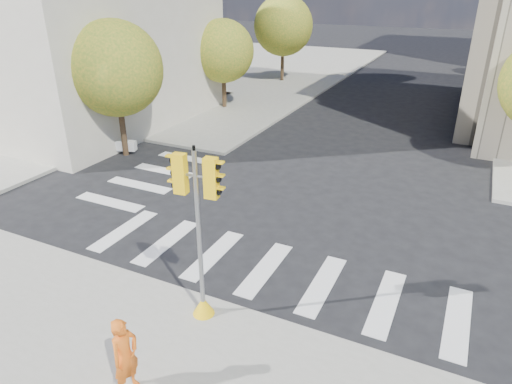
# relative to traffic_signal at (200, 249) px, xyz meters

# --- Properties ---
(ground) EXTENTS (160.00, 160.00, 0.00)m
(ground) POSITION_rel_traffic_signal_xyz_m (0.60, 4.67, -2.07)
(ground) COLOR black
(ground) RESTS_ON ground
(sidewalk_far_left) EXTENTS (28.00, 40.00, 0.15)m
(sidewalk_far_left) POSITION_rel_traffic_signal_xyz_m (-19.40, 30.67, -2.00)
(sidewalk_far_left) COLOR gray
(sidewalk_far_left) RESTS_ON ground
(classical_building) EXTENTS (19.00, 15.00, 12.70)m
(classical_building) POSITION_rel_traffic_signal_xyz_m (-19.40, 12.67, 4.37)
(classical_building) COLOR beige
(classical_building) RESTS_ON ground
(tree_lw_near) EXTENTS (4.40, 4.40, 6.41)m
(tree_lw_near) POSITION_rel_traffic_signal_xyz_m (-9.90, 8.67, 2.13)
(tree_lw_near) COLOR #382616
(tree_lw_near) RESTS_ON ground
(tree_lw_mid) EXTENTS (4.00, 4.00, 5.77)m
(tree_lw_mid) POSITION_rel_traffic_signal_xyz_m (-9.90, 18.67, 1.69)
(tree_lw_mid) COLOR #382616
(tree_lw_mid) RESTS_ON ground
(tree_lw_far) EXTENTS (4.80, 4.80, 6.95)m
(tree_lw_far) POSITION_rel_traffic_signal_xyz_m (-9.90, 28.67, 2.47)
(tree_lw_far) COLOR #382616
(tree_lw_far) RESTS_ON ground
(traffic_signal) EXTENTS (1.08, 0.56, 4.53)m
(traffic_signal) POSITION_rel_traffic_signal_xyz_m (0.00, 0.00, 0.00)
(traffic_signal) COLOR yellow
(traffic_signal) RESTS_ON sidewalk_near
(photographer) EXTENTS (0.46, 0.68, 1.79)m
(photographer) POSITION_rel_traffic_signal_xyz_m (-0.12, -2.70, -1.03)
(photographer) COLOR orange
(photographer) RESTS_ON sidewalk_near
(planter_wall) EXTENTS (5.80, 2.33, 0.50)m
(planter_wall) POSITION_rel_traffic_signal_xyz_m (-12.40, 8.07, -1.67)
(planter_wall) COLOR silver
(planter_wall) RESTS_ON sidewalk_left_near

